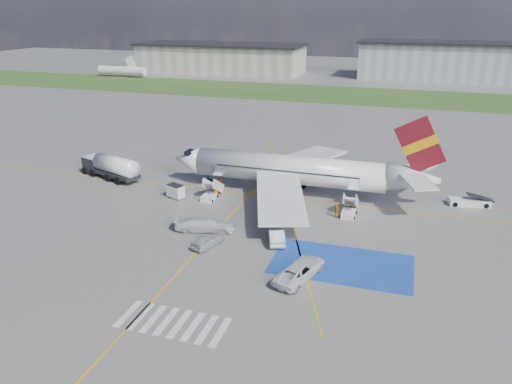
% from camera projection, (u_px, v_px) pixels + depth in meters
% --- Properties ---
extents(ground, '(400.00, 400.00, 0.00)m').
position_uv_depth(ground, '(259.00, 235.00, 56.53)').
color(ground, '#60605E').
rests_on(ground, ground).
extents(grass_strip, '(400.00, 30.00, 0.01)m').
position_uv_depth(grass_strip, '(358.00, 95.00, 141.19)').
color(grass_strip, '#2D4C1E').
rests_on(grass_strip, ground).
extents(taxiway_line_main, '(120.00, 0.20, 0.01)m').
position_uv_depth(taxiway_line_main, '(285.00, 198.00, 67.22)').
color(taxiway_line_main, gold).
rests_on(taxiway_line_main, ground).
extents(taxiway_line_cross, '(0.20, 60.00, 0.01)m').
position_uv_depth(taxiway_line_cross, '(180.00, 270.00, 49.02)').
color(taxiway_line_cross, gold).
rests_on(taxiway_line_cross, ground).
extents(taxiway_line_diag, '(20.71, 56.45, 0.01)m').
position_uv_depth(taxiway_line_diag, '(285.00, 198.00, 67.22)').
color(taxiway_line_diag, gold).
rests_on(taxiway_line_diag, ground).
extents(staging_box, '(14.00, 8.00, 0.01)m').
position_uv_depth(staging_box, '(342.00, 264.00, 50.15)').
color(staging_box, '#1A419E').
rests_on(staging_box, ground).
extents(crosswalk, '(9.00, 4.00, 0.01)m').
position_uv_depth(crosswalk, '(173.00, 323.00, 40.99)').
color(crosswalk, silver).
rests_on(crosswalk, ground).
extents(terminal_west, '(60.00, 22.00, 10.00)m').
position_uv_depth(terminal_west, '(221.00, 59.00, 186.08)').
color(terminal_west, gray).
rests_on(terminal_west, ground).
extents(terminal_centre, '(48.00, 18.00, 12.00)m').
position_uv_depth(terminal_centre, '(433.00, 61.00, 169.08)').
color(terminal_centre, gray).
rests_on(terminal_centre, ground).
extents(airliner, '(36.81, 32.95, 11.92)m').
position_uv_depth(airliner, '(300.00, 171.00, 67.37)').
color(airliner, silver).
rests_on(airliner, ground).
extents(airstairs_fwd, '(1.90, 5.20, 3.60)m').
position_uv_depth(airstairs_fwd, '(210.00, 194.00, 66.74)').
color(airstairs_fwd, silver).
rests_on(airstairs_fwd, ground).
extents(airstairs_aft, '(1.90, 5.20, 3.60)m').
position_uv_depth(airstairs_aft, '(349.00, 210.00, 61.53)').
color(airstairs_aft, silver).
rests_on(airstairs_aft, ground).
extents(fuel_tanker, '(10.72, 6.00, 3.56)m').
position_uv_depth(fuel_tanker, '(111.00, 169.00, 74.22)').
color(fuel_tanker, black).
rests_on(fuel_tanker, ground).
extents(gpu_cart, '(2.57, 2.09, 1.86)m').
position_uv_depth(gpu_cart, '(176.00, 192.00, 66.94)').
color(gpu_cart, silver).
rests_on(gpu_cart, ground).
extents(belt_loader, '(5.69, 2.86, 1.65)m').
position_uv_depth(belt_loader, '(470.00, 202.00, 64.61)').
color(belt_loader, silver).
rests_on(belt_loader, ground).
extents(car_silver_a, '(2.89, 4.50, 1.43)m').
position_uv_depth(car_silver_a, '(208.00, 240.00, 53.65)').
color(car_silver_a, '#A6A9AD').
rests_on(car_silver_a, ground).
extents(car_silver_b, '(3.19, 5.01, 1.56)m').
position_uv_depth(car_silver_b, '(276.00, 235.00, 54.64)').
color(car_silver_b, silver).
rests_on(car_silver_b, ground).
extents(van_white_a, '(3.89, 5.86, 2.02)m').
position_uv_depth(van_white_a, '(300.00, 268.00, 47.43)').
color(van_white_a, silver).
rests_on(van_white_a, ground).
extents(van_white_b, '(5.59, 3.36, 2.05)m').
position_uv_depth(van_white_b, '(205.00, 223.00, 57.15)').
color(van_white_b, silver).
rests_on(van_white_b, ground).
extents(crew_fwd, '(0.75, 0.67, 1.72)m').
position_uv_depth(crew_fwd, '(216.00, 192.00, 66.85)').
color(crew_fwd, orange).
rests_on(crew_fwd, ground).
extents(crew_nose, '(0.77, 0.88, 1.56)m').
position_uv_depth(crew_nose, '(219.00, 180.00, 71.51)').
color(crew_nose, '#E2510B').
rests_on(crew_nose, ground).
extents(crew_aft, '(0.80, 1.20, 1.90)m').
position_uv_depth(crew_aft, '(336.00, 210.00, 60.84)').
color(crew_aft, orange).
rests_on(crew_aft, ground).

